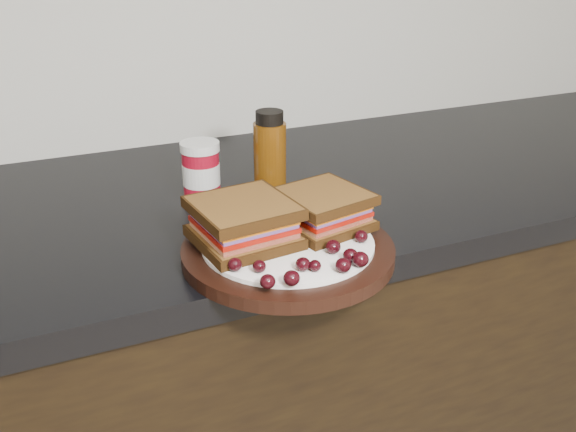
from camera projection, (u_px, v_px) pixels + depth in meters
name	position (u px, v px, depth m)	size (l,w,h in m)	color
countertop	(85.00, 228.00, 0.98)	(3.98, 0.60, 0.04)	black
plate	(288.00, 251.00, 0.84)	(0.28, 0.28, 0.02)	black
sandwich_left	(244.00, 222.00, 0.82)	(0.12, 0.12, 0.06)	brown
sandwich_right	(323.00, 209.00, 0.87)	(0.11, 0.11, 0.05)	brown
grape_0	(235.00, 265.00, 0.76)	(0.02, 0.02, 0.02)	black
grape_1	(259.00, 266.00, 0.76)	(0.02, 0.02, 0.02)	black
grape_2	(268.00, 282.00, 0.73)	(0.02, 0.02, 0.02)	black
grape_3	(292.00, 278.00, 0.73)	(0.02, 0.02, 0.02)	black
grape_4	(303.00, 264.00, 0.76)	(0.02, 0.02, 0.02)	black
grape_5	(315.00, 266.00, 0.76)	(0.02, 0.02, 0.01)	black
grape_6	(343.00, 265.00, 0.76)	(0.02, 0.02, 0.02)	black
grape_7	(360.00, 259.00, 0.77)	(0.02, 0.02, 0.02)	black
grape_8	(350.00, 255.00, 0.78)	(0.02, 0.02, 0.02)	black
grape_9	(333.00, 247.00, 0.80)	(0.02, 0.02, 0.02)	black
grape_10	(361.00, 236.00, 0.83)	(0.02, 0.02, 0.02)	black
grape_11	(343.00, 229.00, 0.86)	(0.02, 0.02, 0.01)	black
grape_12	(352.00, 225.00, 0.86)	(0.02, 0.02, 0.02)	black
grape_13	(340.00, 216.00, 0.89)	(0.02, 0.02, 0.02)	black
grape_14	(315.00, 213.00, 0.90)	(0.02, 0.02, 0.02)	black
grape_15	(248.00, 227.00, 0.85)	(0.02, 0.02, 0.02)	black
grape_16	(231.00, 235.00, 0.83)	(0.02, 0.02, 0.02)	black
grape_17	(233.00, 235.00, 0.83)	(0.02, 0.02, 0.02)	black
grape_18	(224.00, 250.00, 0.79)	(0.02, 0.02, 0.02)	black
grape_19	(230.00, 249.00, 0.80)	(0.02, 0.02, 0.02)	black
grape_20	(253.00, 237.00, 0.83)	(0.02, 0.02, 0.01)	black
grape_21	(243.00, 238.00, 0.83)	(0.02, 0.02, 0.02)	black
grape_22	(243.00, 243.00, 0.81)	(0.02, 0.02, 0.02)	black
condiment_jar	(201.00, 170.00, 1.02)	(0.06, 0.06, 0.09)	maroon
oil_bottle	(270.00, 156.00, 1.01)	(0.05, 0.05, 0.14)	#512C08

